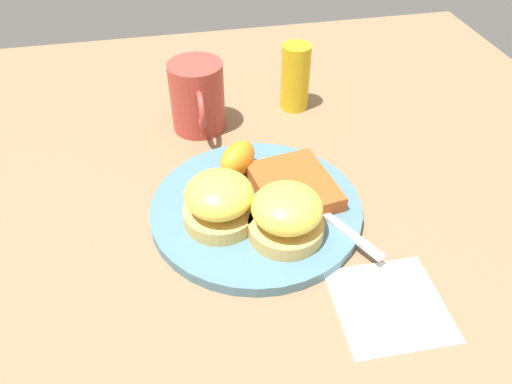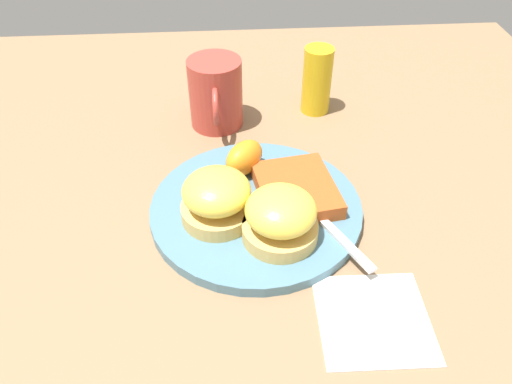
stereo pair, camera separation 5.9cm
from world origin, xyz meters
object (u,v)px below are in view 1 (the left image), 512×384
Objects in this scene: hashbrown_patty at (294,186)px; cup at (197,97)px; sandwich_benedict_right at (287,215)px; condiment_bottle at (295,77)px; sandwich_benedict_left at (219,201)px; orange_wedge at (238,159)px; fork at (305,199)px.

cup is (-0.19, -0.09, 0.03)m from hashbrown_patty.
cup is at bearing -153.57° from hashbrown_patty.
sandwich_benedict_right is 0.79× the size of hashbrown_patty.
condiment_bottle is (-0.22, 0.06, 0.03)m from hashbrown_patty.
sandwich_benedict_left is 0.22m from cup.
sandwich_benedict_left reaches higher than orange_wedge.
cup reaches higher than orange_wedge.
sandwich_benedict_left is 0.08m from sandwich_benedict_right.
sandwich_benedict_left and sandwich_benedict_right have the same top height.
sandwich_benedict_right is at bearing -16.83° from condiment_bottle.
sandwich_benedict_right is at bearing -21.99° from hashbrown_patty.
fork is at bearing -11.99° from condiment_bottle.
orange_wedge is at bearing -135.06° from fork.
sandwich_benedict_left is at bearing -118.19° from sandwich_benedict_right.
sandwich_benedict_right is 1.42× the size of orange_wedge.
orange_wedge is at bearing -164.51° from sandwich_benedict_right.
cup reaches higher than fork.
hashbrown_patty reaches higher than fork.
sandwich_benedict_right reaches higher than orange_wedge.
fork is at bearing 26.57° from cup.
condiment_bottle reaches higher than sandwich_benedict_left.
hashbrown_patty is at bearing 49.03° from orange_wedge.
fork is at bearing 97.18° from sandwich_benedict_left.
condiment_bottle reaches higher than orange_wedge.
sandwich_benedict_left is at bearing -82.82° from fork.
condiment_bottle is at bearing 164.82° from hashbrown_patty.
condiment_bottle is at bearing 168.01° from fork.
cup is (-0.22, 0.00, 0.01)m from sandwich_benedict_left.
fork is (0.02, 0.01, -0.01)m from hashbrown_patty.
sandwich_benedict_right is 0.27m from cup.
sandwich_benedict_right is 0.08m from hashbrown_patty.
cup reaches higher than sandwich_benedict_left.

